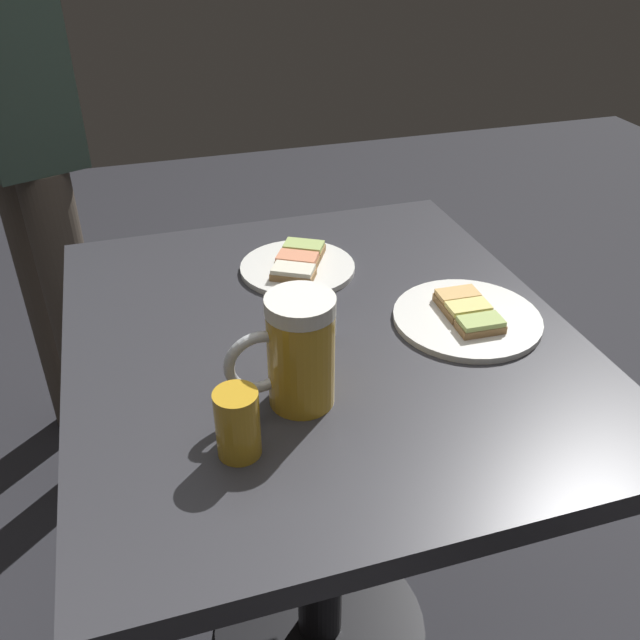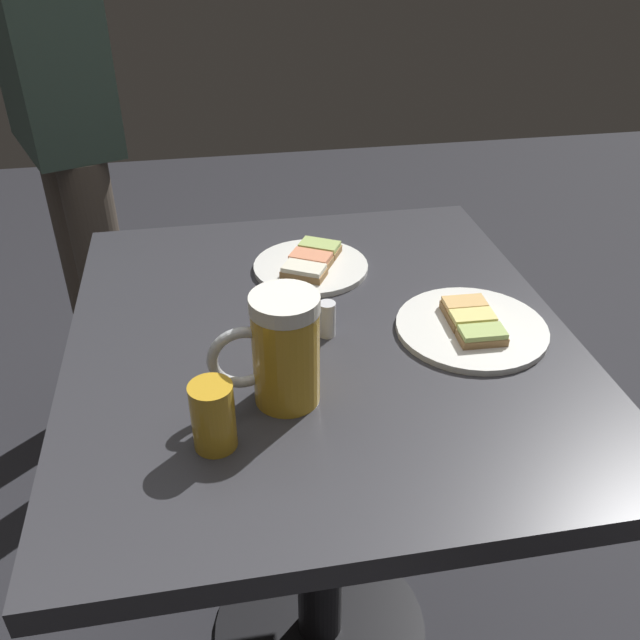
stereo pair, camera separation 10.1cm
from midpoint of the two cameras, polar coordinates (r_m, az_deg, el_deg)
name	(u,v)px [view 1 (the left image)]	position (r m, az deg, el deg)	size (l,w,h in m)	color
ground_plane	(320,629)	(1.58, -2.02, -24.55)	(6.00, 6.00, 0.00)	#28282D
cafe_table	(320,410)	(1.12, -2.62, -7.66)	(0.83, 0.74, 0.76)	black
plate_near	(298,265)	(1.18, -4.35, 4.51)	(0.20, 0.20, 0.03)	white
plate_far	(467,316)	(1.06, 9.59, 0.21)	(0.23, 0.23, 0.03)	white
beer_mug	(297,352)	(0.85, -5.35, -2.83)	(0.09, 0.14, 0.15)	gold
beer_glass_small	(238,424)	(0.80, -10.57, -8.68)	(0.05, 0.05, 0.09)	gold
salt_shaker	(328,319)	(1.00, -2.24, 0.02)	(0.03, 0.03, 0.06)	silver
patron_standing	(12,112)	(1.64, -26.11, 15.37)	(0.36, 0.28, 1.59)	#51473D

